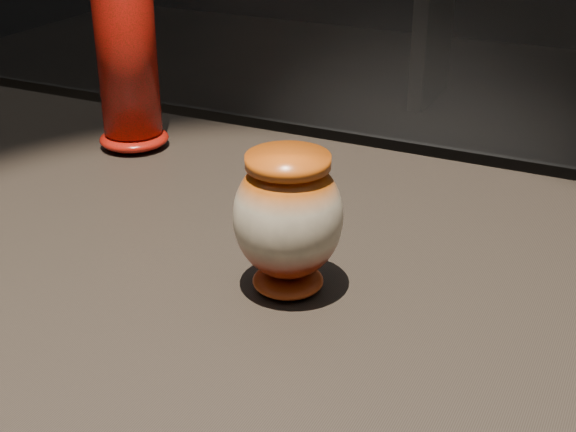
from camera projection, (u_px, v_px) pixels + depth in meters
name	position (u px, v px, depth m)	size (l,w,h in m)	color
main_vase	(288.00, 218.00, 0.82)	(0.13, 0.13, 0.15)	maroon
tall_vase	(126.00, 43.00, 1.18)	(0.12, 0.12, 0.34)	red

